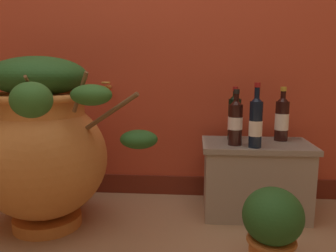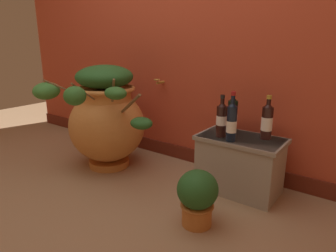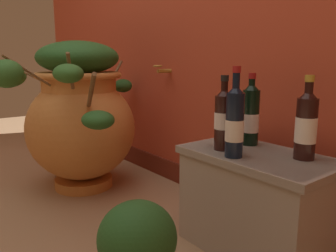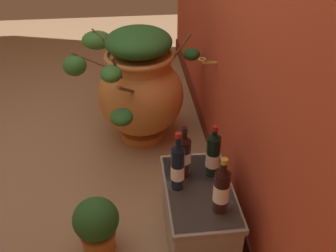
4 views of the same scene
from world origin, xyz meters
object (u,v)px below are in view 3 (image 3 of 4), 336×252
terracotta_urn (79,115)px  potted_shrub (138,250)px  wine_bottle_right (235,121)px  wine_bottle_middle (250,114)px  wine_bottle_left (306,124)px  wine_bottle_back (224,117)px

terracotta_urn → potted_shrub: 1.17m
wine_bottle_right → wine_bottle_middle: bearing=113.6°
wine_bottle_middle → potted_shrub: (0.09, -0.64, -0.36)m
wine_bottle_left → potted_shrub: bearing=-105.5°
wine_bottle_right → potted_shrub: wine_bottle_right is taller
terracotta_urn → wine_bottle_right: 1.11m
terracotta_urn → wine_bottle_middle: 1.07m
wine_bottle_left → wine_bottle_middle: size_ratio=1.00×
terracotta_urn → potted_shrub: size_ratio=3.00×
wine_bottle_back → potted_shrub: bearing=-77.8°
wine_bottle_middle → wine_bottle_back: (-0.01, -0.15, 0.00)m
wine_bottle_right → potted_shrub: 0.57m
wine_bottle_middle → potted_shrub: wine_bottle_middle is taller
wine_bottle_back → potted_shrub: 0.61m
wine_bottle_right → wine_bottle_back: size_ratio=1.12×
terracotta_urn → wine_bottle_right: size_ratio=3.12×
wine_bottle_left → wine_bottle_back: bearing=-153.4°
wine_bottle_left → potted_shrub: (-0.17, -0.63, -0.36)m
wine_bottle_back → potted_shrub: (0.10, -0.49, -0.36)m
wine_bottle_middle → wine_bottle_back: wine_bottle_middle is taller
terracotta_urn → wine_bottle_left: 1.32m
terracotta_urn → wine_bottle_middle: bearing=18.9°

